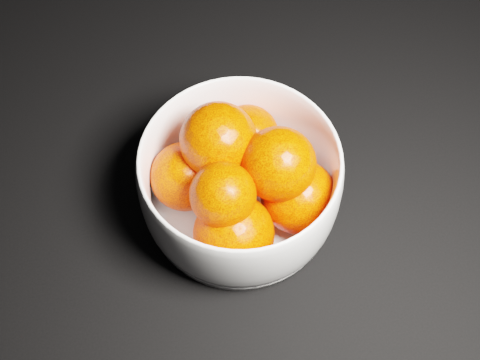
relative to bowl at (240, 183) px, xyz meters
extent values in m
cylinder|color=white|center=(0.00, 0.00, -0.04)|extent=(0.18, 0.18, 0.01)
sphere|color=#FF3601|center=(0.02, 0.05, 0.00)|extent=(0.06, 0.06, 0.06)
sphere|color=#FF3601|center=(-0.05, 0.02, 0.00)|extent=(0.07, 0.07, 0.07)
sphere|color=#FF3601|center=(-0.02, -0.05, 0.00)|extent=(0.07, 0.07, 0.07)
sphere|color=#FF3601|center=(0.05, -0.02, 0.00)|extent=(0.07, 0.07, 0.07)
sphere|color=#FF3601|center=(-0.02, 0.03, 0.04)|extent=(0.07, 0.07, 0.07)
sphere|color=#FF3601|center=(-0.02, -0.03, 0.04)|extent=(0.06, 0.06, 0.06)
sphere|color=#FF3601|center=(0.03, -0.01, 0.04)|extent=(0.07, 0.07, 0.07)
camera|label=1|loc=(-0.06, -0.31, 0.54)|focal=50.00mm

